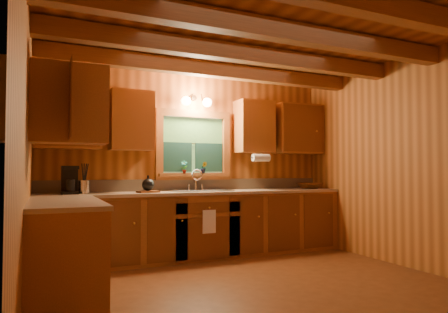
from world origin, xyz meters
name	(u,v)px	position (x,y,z in m)	size (l,w,h in m)	color
room	(256,159)	(0.00, 0.00, 1.30)	(4.20, 4.20, 4.20)	#5B3016
ceiling_beams	(256,43)	(0.00, 0.00, 2.49)	(4.20, 2.54, 0.18)	brown
base_cabinets	(172,231)	(-0.49, 1.28, 0.43)	(4.20, 2.22, 0.86)	brown
countertop	(173,195)	(-0.48, 1.29, 0.88)	(4.20, 2.24, 0.04)	#9F866D
backsplash	(193,185)	(0.00, 1.89, 0.98)	(4.20, 0.02, 0.16)	#9A8167
dishwasher_panel	(96,245)	(-1.47, 0.68, 0.43)	(0.02, 0.60, 0.80)	white
upper_cabinets	(164,119)	(-0.56, 1.42, 1.84)	(4.19, 1.77, 0.78)	brown
window	(194,147)	(0.00, 1.87, 1.53)	(1.12, 0.08, 1.00)	brown
window_sill	(195,175)	(0.00, 1.82, 1.12)	(1.06, 0.14, 0.04)	brown
wall_sconce	(197,101)	(0.00, 1.75, 2.16)	(0.45, 0.21, 0.17)	black
paper_towel_roll	(261,158)	(0.92, 1.53, 1.37)	(0.11, 0.11, 0.27)	white
dish_towel	(209,222)	(0.00, 1.26, 0.52)	(0.18, 0.01, 0.30)	white
sink	(200,194)	(0.00, 1.60, 0.86)	(0.82, 0.48, 0.43)	silver
coffee_maker	(70,180)	(-1.68, 1.61, 1.07)	(0.19, 0.24, 0.34)	black
utensil_crock	(84,186)	(-1.52, 1.60, 0.99)	(0.13, 0.13, 0.37)	silver
cutting_board	(148,192)	(-0.75, 1.51, 0.91)	(0.26, 0.18, 0.02)	#603114
teakettle	(148,185)	(-0.75, 1.51, 1.00)	(0.16, 0.16, 0.20)	black
wicker_basket	(309,186)	(1.81, 1.57, 0.95)	(0.37, 0.37, 0.09)	#48230C
potted_plant_left	(184,167)	(-0.16, 1.81, 1.23)	(0.10, 0.07, 0.19)	#603114
potted_plant_right	(204,168)	(0.13, 1.81, 1.22)	(0.09, 0.08, 0.17)	#603114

